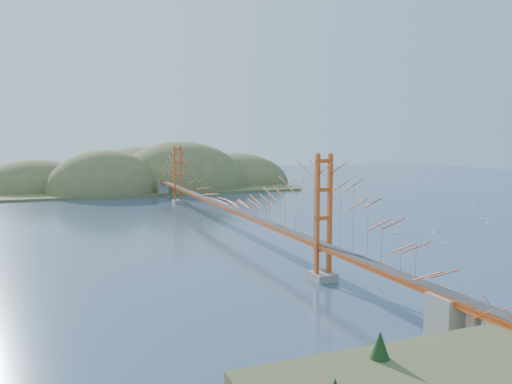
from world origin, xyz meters
name	(u,v)px	position (x,y,z in m)	size (l,w,h in m)	color
ground	(223,227)	(0.00, 0.00, 0.00)	(320.00, 320.00, 0.00)	navy
bridge	(223,180)	(0.00, 0.18, 7.01)	(2.20, 94.40, 12.00)	gray
promontory	(478,361)	(0.00, -48.50, 0.12)	(9.00, 6.00, 0.24)	#59544C
fort	(475,346)	(0.40, -47.80, 0.67)	(3.70, 2.30, 1.75)	brown
far_headlands	(155,186)	(2.21, 68.52, 0.00)	(84.00, 58.00, 25.00)	brown
sailboat_14	(433,232)	(25.70, -15.18, 0.15)	(0.48, 0.60, 0.70)	white
sailboat_1	(374,221)	(23.34, -4.56, 0.15)	(0.66, 0.66, 0.69)	white
sailboat_13	(490,216)	(44.71, -7.03, 0.14)	(0.60, 0.60, 0.62)	white
sailboat_6	(395,232)	(20.70, -13.38, 0.15)	(0.66, 0.66, 0.70)	white
sailboat_3	(216,202)	(7.25, 27.72, 0.14)	(0.59, 0.59, 0.61)	white
sailboat_17	(346,191)	(44.02, 37.18, 0.15)	(0.58, 0.51, 0.66)	white
sailboat_10	(424,244)	(19.03, -21.27, 0.15)	(0.57, 0.63, 0.70)	white
sailboat_12	(271,202)	(18.04, 24.03, 0.15)	(0.62, 0.54, 0.71)	white
sailboat_2	(487,223)	(38.32, -12.50, 0.14)	(0.53, 0.53, 0.58)	white
sailboat_7	(334,198)	(33.80, 25.63, 0.14)	(0.54, 0.54, 0.61)	white
sailboat_15	(340,193)	(40.16, 33.46, 0.14)	(0.49, 0.52, 0.59)	white
sailboat_4	(404,205)	(40.28, 9.80, 0.14)	(0.54, 0.54, 0.58)	white
sailboat_5	(481,218)	(41.46, -8.33, 0.15)	(0.55, 0.61, 0.69)	white
sailboat_9	(475,205)	(52.97, 4.44, 0.15)	(0.54, 0.61, 0.69)	white
sailboat_16	(319,219)	(16.26, 0.48, 0.15)	(0.64, 0.64, 0.69)	white
sailboat_8	(349,202)	(32.88, 17.85, 0.15)	(0.59, 0.59, 0.65)	white
sailboat_11	(487,219)	(41.61, -9.43, 0.15)	(0.63, 0.63, 0.66)	white
sailboat_0	(444,242)	(22.17, -21.19, 0.14)	(0.44, 0.51, 0.59)	white
sailboat_extra_0	(352,189)	(47.84, 40.42, 0.14)	(0.48, 0.53, 0.60)	white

